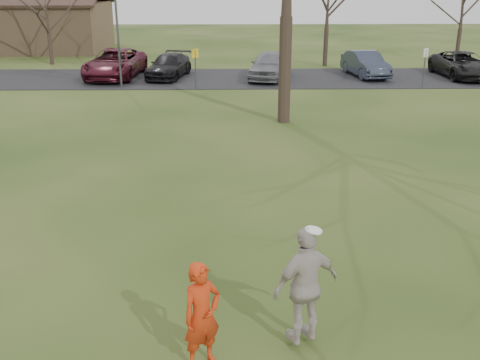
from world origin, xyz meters
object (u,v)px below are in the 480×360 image
(catching_play, at_px, (306,285))
(car_3, at_px, (169,66))
(car_4, at_px, (269,65))
(car_6, at_px, (463,65))
(car_2, at_px, (115,63))
(car_5, at_px, (365,64))
(lamp_post, at_px, (116,10))
(player_defender, at_px, (202,316))

(catching_play, bearing_deg, car_3, 100.57)
(car_3, distance_m, car_4, 5.80)
(car_6, height_order, catching_play, catching_play)
(car_2, distance_m, car_5, 14.52)
(car_4, relative_size, car_6, 0.89)
(lamp_post, bearing_deg, player_defender, -76.90)
(catching_play, bearing_deg, player_defender, -164.48)
(car_3, distance_m, catching_play, 25.69)
(car_3, height_order, car_4, car_4)
(car_4, height_order, car_6, car_4)
(car_6, bearing_deg, car_5, 173.37)
(car_2, relative_size, lamp_post, 0.92)
(player_defender, height_order, car_4, player_defender)
(player_defender, height_order, car_2, player_defender)
(car_6, height_order, lamp_post, lamp_post)
(car_2, bearing_deg, player_defender, -70.91)
(car_2, height_order, car_4, car_2)
(player_defender, bearing_deg, car_5, 37.38)
(player_defender, xyz_separation_m, car_5, (8.36, 25.80, -0.14))
(car_6, bearing_deg, player_defender, -121.46)
(lamp_post, bearing_deg, car_4, 15.29)
(car_2, bearing_deg, car_5, 5.79)
(lamp_post, bearing_deg, car_6, 7.47)
(car_2, height_order, car_5, car_2)
(car_2, relative_size, car_5, 1.32)
(car_3, bearing_deg, car_4, 4.93)
(car_6, xyz_separation_m, catching_play, (-12.25, -24.97, 0.38))
(car_6, bearing_deg, car_2, 176.27)
(car_4, relative_size, car_5, 1.05)
(player_defender, relative_size, car_2, 0.31)
(player_defender, relative_size, car_4, 0.39)
(catching_play, bearing_deg, car_5, 75.19)
(lamp_post, bearing_deg, catching_play, -72.70)
(car_5, bearing_deg, car_6, -13.53)
(car_6, distance_m, catching_play, 27.81)
(car_5, distance_m, car_6, 5.57)
(player_defender, distance_m, car_4, 25.25)
(car_2, xyz_separation_m, car_5, (14.52, 0.04, -0.08))
(car_4, xyz_separation_m, catching_play, (-1.05, -24.64, 0.32))
(car_2, xyz_separation_m, car_6, (20.07, -0.34, -0.08))
(car_6, relative_size, lamp_post, 0.82)
(car_3, xyz_separation_m, catching_play, (4.71, -25.25, 0.44))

